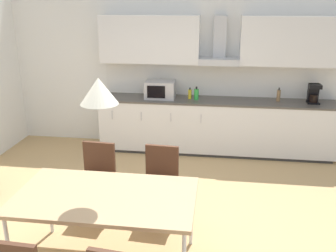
{
  "coord_description": "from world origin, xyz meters",
  "views": [
    {
      "loc": [
        0.68,
        -3.59,
        2.44
      ],
      "look_at": [
        0.12,
        0.56,
        1.0
      ],
      "focal_mm": 40.0,
      "sensor_mm": 36.0,
      "label": 1
    }
  ],
  "objects_px": {
    "coffee_maker": "(314,93)",
    "dining_table": "(105,199)",
    "bottle_green": "(196,94)",
    "bottle_brown": "(279,95)",
    "microwave": "(160,90)",
    "bottle_yellow": "(190,94)",
    "chair_far_left": "(97,173)",
    "chair_far_right": "(160,177)",
    "pendant_lamp": "(99,91)"
  },
  "relations": [
    {
      "from": "bottle_green",
      "to": "chair_far_right",
      "type": "relative_size",
      "value": 0.24
    },
    {
      "from": "microwave",
      "to": "chair_far_right",
      "type": "relative_size",
      "value": 0.55
    },
    {
      "from": "microwave",
      "to": "bottle_brown",
      "type": "xyz_separation_m",
      "value": [
        1.88,
        0.05,
        -0.05
      ]
    },
    {
      "from": "microwave",
      "to": "chair_far_right",
      "type": "bearing_deg",
      "value": -81.2
    },
    {
      "from": "bottle_brown",
      "to": "dining_table",
      "type": "xyz_separation_m",
      "value": [
        -1.93,
        -3.0,
        -0.28
      ]
    },
    {
      "from": "dining_table",
      "to": "chair_far_right",
      "type": "height_order",
      "value": "chair_far_right"
    },
    {
      "from": "dining_table",
      "to": "coffee_maker",
      "type": "bearing_deg",
      "value": 50.56
    },
    {
      "from": "microwave",
      "to": "dining_table",
      "type": "relative_size",
      "value": 0.29
    },
    {
      "from": "bottle_yellow",
      "to": "pendant_lamp",
      "type": "distance_m",
      "value": 3.11
    },
    {
      "from": "bottle_green",
      "to": "bottle_brown",
      "type": "distance_m",
      "value": 1.29
    },
    {
      "from": "pendant_lamp",
      "to": "chair_far_left",
      "type": "bearing_deg",
      "value": 113.39
    },
    {
      "from": "chair_far_left",
      "to": "chair_far_right",
      "type": "bearing_deg",
      "value": 0.0
    },
    {
      "from": "microwave",
      "to": "coffee_maker",
      "type": "xyz_separation_m",
      "value": [
        2.4,
        0.03,
        0.01
      ]
    },
    {
      "from": "microwave",
      "to": "dining_table",
      "type": "xyz_separation_m",
      "value": [
        -0.05,
        -2.95,
        -0.33
      ]
    },
    {
      "from": "coffee_maker",
      "to": "chair_far_left",
      "type": "height_order",
      "value": "coffee_maker"
    },
    {
      "from": "chair_far_left",
      "to": "coffee_maker",
      "type": "bearing_deg",
      "value": 37.17
    },
    {
      "from": "chair_far_left",
      "to": "bottle_yellow",
      "type": "bearing_deg",
      "value": 67.22
    },
    {
      "from": "coffee_maker",
      "to": "bottle_brown",
      "type": "xyz_separation_m",
      "value": [
        -0.52,
        0.02,
        -0.06
      ]
    },
    {
      "from": "bottle_green",
      "to": "pendant_lamp",
      "type": "relative_size",
      "value": 0.66
    },
    {
      "from": "bottle_yellow",
      "to": "chair_far_right",
      "type": "relative_size",
      "value": 0.21
    },
    {
      "from": "dining_table",
      "to": "pendant_lamp",
      "type": "height_order",
      "value": "pendant_lamp"
    },
    {
      "from": "bottle_yellow",
      "to": "bottle_brown",
      "type": "relative_size",
      "value": 0.82
    },
    {
      "from": "microwave",
      "to": "pendant_lamp",
      "type": "relative_size",
      "value": 1.5
    },
    {
      "from": "dining_table",
      "to": "microwave",
      "type": "bearing_deg",
      "value": 89.06
    },
    {
      "from": "microwave",
      "to": "bottle_yellow",
      "type": "bearing_deg",
      "value": 2.63
    },
    {
      "from": "pendant_lamp",
      "to": "microwave",
      "type": "bearing_deg",
      "value": 89.06
    },
    {
      "from": "bottle_brown",
      "to": "dining_table",
      "type": "distance_m",
      "value": 3.57
    },
    {
      "from": "microwave",
      "to": "bottle_green",
      "type": "xyz_separation_m",
      "value": [
        0.59,
        -0.02,
        -0.05
      ]
    },
    {
      "from": "bottle_yellow",
      "to": "chair_far_right",
      "type": "distance_m",
      "value": 2.18
    },
    {
      "from": "bottle_brown",
      "to": "pendant_lamp",
      "type": "bearing_deg",
      "value": -122.75
    },
    {
      "from": "bottle_yellow",
      "to": "dining_table",
      "type": "distance_m",
      "value": 3.03
    },
    {
      "from": "coffee_maker",
      "to": "dining_table",
      "type": "relative_size",
      "value": 0.18
    },
    {
      "from": "coffee_maker",
      "to": "chair_far_right",
      "type": "relative_size",
      "value": 0.34
    },
    {
      "from": "coffee_maker",
      "to": "dining_table",
      "type": "bearing_deg",
      "value": -129.44
    },
    {
      "from": "microwave",
      "to": "coffee_maker",
      "type": "distance_m",
      "value": 2.4
    },
    {
      "from": "microwave",
      "to": "bottle_yellow",
      "type": "height_order",
      "value": "microwave"
    },
    {
      "from": "bottle_brown",
      "to": "chair_far_left",
      "type": "height_order",
      "value": "bottle_brown"
    },
    {
      "from": "bottle_yellow",
      "to": "dining_table",
      "type": "height_order",
      "value": "bottle_yellow"
    },
    {
      "from": "bottle_yellow",
      "to": "pendant_lamp",
      "type": "xyz_separation_m",
      "value": [
        -0.53,
        -2.97,
        0.74
      ]
    },
    {
      "from": "dining_table",
      "to": "chair_far_left",
      "type": "height_order",
      "value": "chair_far_left"
    },
    {
      "from": "bottle_green",
      "to": "pendant_lamp",
      "type": "height_order",
      "value": "pendant_lamp"
    },
    {
      "from": "bottle_brown",
      "to": "chair_far_right",
      "type": "xyz_separation_m",
      "value": [
        -1.55,
        -2.15,
        -0.45
      ]
    },
    {
      "from": "bottle_brown",
      "to": "coffee_maker",
      "type": "bearing_deg",
      "value": -2.17
    },
    {
      "from": "bottle_brown",
      "to": "chair_far_left",
      "type": "relative_size",
      "value": 0.25
    },
    {
      "from": "dining_table",
      "to": "chair_far_left",
      "type": "relative_size",
      "value": 1.89
    },
    {
      "from": "chair_far_left",
      "to": "pendant_lamp",
      "type": "relative_size",
      "value": 2.72
    },
    {
      "from": "coffee_maker",
      "to": "dining_table",
      "type": "xyz_separation_m",
      "value": [
        -2.45,
        -2.98,
        -0.34
      ]
    },
    {
      "from": "bottle_yellow",
      "to": "chair_far_left",
      "type": "distance_m",
      "value": 2.35
    },
    {
      "from": "chair_far_right",
      "to": "dining_table",
      "type": "bearing_deg",
      "value": -113.96
    },
    {
      "from": "microwave",
      "to": "coffee_maker",
      "type": "relative_size",
      "value": 1.6
    }
  ]
}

